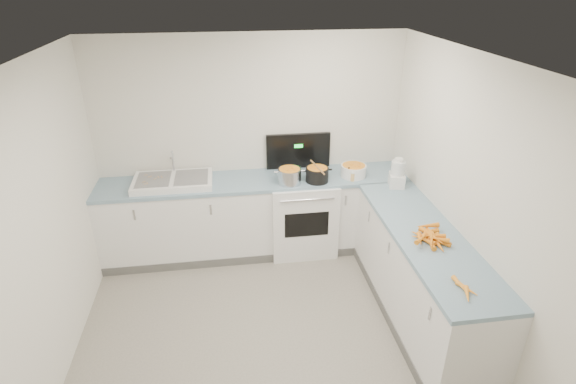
{
  "coord_description": "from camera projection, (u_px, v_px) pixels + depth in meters",
  "views": [
    {
      "loc": [
        -0.29,
        -2.94,
        3.06
      ],
      "look_at": [
        0.3,
        1.1,
        1.05
      ],
      "focal_mm": 28.0,
      "sensor_mm": 36.0,
      "label": 1
    }
  ],
  "objects": [
    {
      "name": "floor",
      "position": [
        273.0,
        354.0,
        4.0
      ],
      "size": [
        3.5,
        4.0,
        0.0
      ],
      "primitive_type": null,
      "color": "gray",
      "rests_on": "ground"
    },
    {
      "name": "ceiling",
      "position": [
        267.0,
        68.0,
        2.89
      ],
      "size": [
        3.5,
        4.0,
        0.0
      ],
      "primitive_type": null,
      "rotation": [
        3.14,
        0.0,
        0.0
      ],
      "color": "silver",
      "rests_on": "ground"
    },
    {
      "name": "wall_back",
      "position": [
        251.0,
        144.0,
        5.22
      ],
      "size": [
        3.5,
        0.0,
        2.5
      ],
      "primitive_type": null,
      "rotation": [
        1.57,
        0.0,
        0.0
      ],
      "color": "silver",
      "rests_on": "ground"
    },
    {
      "name": "wall_left",
      "position": [
        28.0,
        252.0,
        3.22
      ],
      "size": [
        0.0,
        4.0,
        2.5
      ],
      "primitive_type": null,
      "rotation": [
        1.57,
        0.0,
        1.57
      ],
      "color": "silver",
      "rests_on": "ground"
    },
    {
      "name": "wall_right",
      "position": [
        482.0,
        218.0,
        3.67
      ],
      "size": [
        0.0,
        4.0,
        2.5
      ],
      "primitive_type": null,
      "rotation": [
        1.57,
        0.0,
        -1.57
      ],
      "color": "silver",
      "rests_on": "ground"
    },
    {
      "name": "counter_back",
      "position": [
        256.0,
        215.0,
        5.3
      ],
      "size": [
        3.5,
        0.62,
        0.94
      ],
      "color": "white",
      "rests_on": "ground"
    },
    {
      "name": "counter_right",
      "position": [
        420.0,
        276.0,
        4.25
      ],
      "size": [
        0.62,
        2.2,
        0.94
      ],
      "color": "white",
      "rests_on": "ground"
    },
    {
      "name": "stove",
      "position": [
        302.0,
        212.0,
        5.36
      ],
      "size": [
        0.76,
        0.65,
        1.36
      ],
      "color": "white",
      "rests_on": "ground"
    },
    {
      "name": "sink",
      "position": [
        173.0,
        181.0,
        4.96
      ],
      "size": [
        0.86,
        0.52,
        0.31
      ],
      "color": "white",
      "rests_on": "counter_back"
    },
    {
      "name": "steel_pot",
      "position": [
        289.0,
        177.0,
        4.97
      ],
      "size": [
        0.27,
        0.27,
        0.19
      ],
      "primitive_type": "cylinder",
      "rotation": [
        0.0,
        0.0,
        -0.03
      ],
      "color": "silver",
      "rests_on": "stove"
    },
    {
      "name": "black_pot",
      "position": [
        317.0,
        175.0,
        5.02
      ],
      "size": [
        0.32,
        0.32,
        0.18
      ],
      "primitive_type": "cylinder",
      "rotation": [
        0.0,
        0.0,
        -0.32
      ],
      "color": "black",
      "rests_on": "stove"
    },
    {
      "name": "wooden_spoon",
      "position": [
        317.0,
        167.0,
        4.97
      ],
      "size": [
        0.09,
        0.41,
        0.02
      ],
      "primitive_type": "cylinder",
      "rotation": [
        1.57,
        0.0,
        0.16
      ],
      "color": "#AD7A47",
      "rests_on": "black_pot"
    },
    {
      "name": "mixing_bowl",
      "position": [
        353.0,
        171.0,
        5.14
      ],
      "size": [
        0.33,
        0.33,
        0.13
      ],
      "primitive_type": "cylinder",
      "rotation": [
        0.0,
        0.0,
        0.15
      ],
      "color": "white",
      "rests_on": "counter_back"
    },
    {
      "name": "extract_bottle",
      "position": [
        348.0,
        174.0,
        5.06
      ],
      "size": [
        0.05,
        0.05,
        0.12
      ],
      "primitive_type": "cylinder",
      "color": "#593319",
      "rests_on": "counter_back"
    },
    {
      "name": "spice_jar",
      "position": [
        353.0,
        177.0,
        5.04
      ],
      "size": [
        0.05,
        0.05,
        0.09
      ],
      "primitive_type": "cylinder",
      "color": "#E5B266",
      "rests_on": "counter_back"
    },
    {
      "name": "food_processor",
      "position": [
        397.0,
        174.0,
        4.87
      ],
      "size": [
        0.2,
        0.23,
        0.33
      ],
      "color": "white",
      "rests_on": "counter_right"
    },
    {
      "name": "carrot_pile",
      "position": [
        431.0,
        237.0,
        3.92
      ],
      "size": [
        0.36,
        0.41,
        0.09
      ],
      "color": "orange",
      "rests_on": "counter_right"
    },
    {
      "name": "peeled_carrots",
      "position": [
        464.0,
        289.0,
        3.31
      ],
      "size": [
        0.14,
        0.29,
        0.04
      ],
      "color": "orange",
      "rests_on": "counter_right"
    },
    {
      "name": "peelings",
      "position": [
        151.0,
        179.0,
        4.91
      ],
      "size": [
        0.21,
        0.26,
        0.01
      ],
      "color": "tan",
      "rests_on": "sink"
    }
  ]
}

